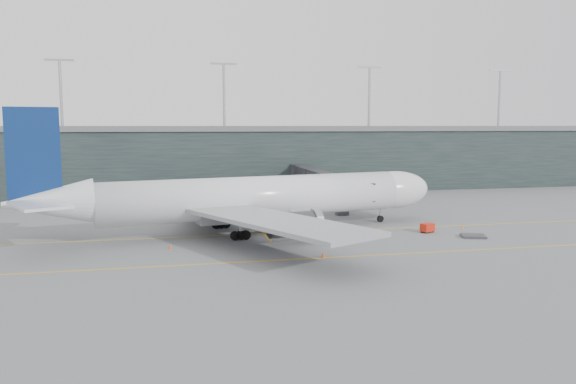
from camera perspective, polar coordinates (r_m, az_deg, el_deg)
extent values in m
plane|color=#5C5C61|center=(83.40, -6.36, -3.86)|extent=(320.00, 320.00, 0.00)
cube|color=gold|center=(79.50, -6.05, -4.37)|extent=(160.00, 0.25, 0.02)
cube|color=gold|center=(63.99, -4.46, -7.10)|extent=(160.00, 0.25, 0.02)
cube|color=gold|center=(103.57, -4.77, -1.75)|extent=(0.25, 60.00, 0.02)
cube|color=black|center=(140.05, -8.90, 3.29)|extent=(240.00, 35.00, 14.00)
cube|color=#595C5E|center=(139.80, -8.95, 6.40)|extent=(240.00, 36.00, 1.20)
cylinder|color=#9E9EA3|center=(131.50, -22.08, 9.20)|extent=(0.60, 0.60, 14.00)
cylinder|color=#9E9EA3|center=(130.41, -6.52, 9.67)|extent=(0.60, 0.60, 14.00)
cylinder|color=#9E9EA3|center=(138.46, 8.25, 9.48)|extent=(0.60, 0.60, 14.00)
cylinder|color=#9E9EA3|center=(154.23, 20.66, 8.83)|extent=(0.60, 0.60, 14.00)
cylinder|color=silver|center=(80.77, -3.32, -0.52)|extent=(44.53, 14.17, 5.96)
ellipsoid|color=silver|center=(91.43, 10.69, 0.23)|extent=(13.41, 8.21, 5.96)
cone|color=silver|center=(75.96, -23.14, -1.01)|extent=(11.46, 7.61, 5.72)
cube|color=gray|center=(80.78, -3.95, -2.17)|extent=(16.00, 7.61, 1.92)
cube|color=black|center=(93.41, 12.56, 0.92)|extent=(2.62, 3.23, 0.77)
cube|color=gray|center=(66.13, -1.27, -2.98)|extent=(20.30, 28.77, 0.53)
cylinder|color=#39393E|center=(73.48, 0.53, -3.28)|extent=(7.24, 4.57, 3.36)
cube|color=gray|center=(94.14, -8.06, -0.12)|extent=(11.11, 28.53, 0.53)
cylinder|color=#39393E|center=(90.28, -4.14, -1.41)|extent=(7.24, 4.57, 3.36)
cube|color=navy|center=(75.45, -24.45, 3.50)|extent=(6.22, 1.65, 11.53)
cube|color=silver|center=(70.67, -23.93, -1.20)|extent=(8.53, 10.09, 0.34)
cube|color=silver|center=(81.16, -23.85, -0.23)|extent=(5.90, 9.01, 0.34)
cylinder|color=black|center=(90.75, 9.36, -2.70)|extent=(1.11, 0.58, 1.06)
cylinder|color=#9E9EA3|center=(90.64, 9.37, -2.25)|extent=(0.29, 0.29, 2.50)
cylinder|color=black|center=(75.94, -4.85, -4.41)|extent=(1.32, 0.71, 1.25)
cylinder|color=black|center=(84.60, -6.82, -3.28)|extent=(1.32, 0.71, 1.25)
cube|color=#27282C|center=(87.50, 7.42, 0.04)|extent=(3.32, 3.72, 2.88)
cube|color=#27282C|center=(95.52, 5.66, 0.63)|extent=(2.65, 13.40, 2.57)
cube|color=#27282C|center=(108.25, 3.44, 1.37)|extent=(2.90, 13.40, 2.68)
cube|color=#27282C|center=(121.11, 1.68, 1.96)|extent=(3.16, 13.40, 2.78)
cylinder|color=#9E9EA3|center=(96.59, 5.51, -1.21)|extent=(0.51, 0.51, 3.91)
cube|color=#39393E|center=(96.83, 5.50, -2.15)|extent=(2.07, 1.56, 0.72)
cylinder|color=#27282C|center=(125.97, 1.22, 2.15)|extent=(4.12, 4.12, 3.09)
cylinder|color=#27282C|center=(126.28, 1.21, 0.66)|extent=(1.85, 1.85, 3.71)
cube|color=red|center=(83.35, 13.98, -3.51)|extent=(2.25, 1.89, 1.13)
cylinder|color=black|center=(82.65, 13.89, -3.99)|extent=(0.37, 0.26, 0.35)
cylinder|color=black|center=(83.71, 14.50, -3.87)|extent=(0.37, 0.26, 0.35)
cylinder|color=black|center=(83.19, 13.43, -3.91)|extent=(0.37, 0.26, 0.35)
cylinder|color=black|center=(84.25, 14.04, -3.79)|extent=(0.37, 0.26, 0.35)
cube|color=#343439|center=(81.63, 18.30, -4.26)|extent=(3.84, 3.44, 0.32)
cube|color=#39393E|center=(92.54, -10.32, -2.77)|extent=(2.24, 1.91, 0.20)
cube|color=#A0A5AB|center=(92.40, -10.33, -2.22)|extent=(1.83, 1.75, 1.50)
cube|color=navy|center=(92.28, -10.34, -1.74)|extent=(1.89, 1.81, 0.08)
cube|color=#39393E|center=(94.50, -7.85, -2.53)|extent=(2.03, 1.68, 0.19)
cube|color=#B7BBC5|center=(94.37, -7.86, -2.02)|extent=(1.64, 1.55, 1.44)
cube|color=navy|center=(94.26, -7.87, -1.57)|extent=(1.69, 1.60, 0.08)
cube|color=#39393E|center=(94.26, -7.24, -2.54)|extent=(2.43, 2.19, 0.20)
cube|color=silver|center=(94.12, -7.25, -2.00)|extent=(2.02, 1.96, 1.50)
cube|color=navy|center=(94.00, -7.25, -1.53)|extent=(2.08, 2.02, 0.08)
cone|color=orange|center=(88.02, 17.29, -3.36)|extent=(0.39, 0.39, 0.62)
cone|color=#D3500B|center=(65.98, 3.59, -6.37)|extent=(0.44, 0.44, 0.70)
cone|color=#D2640B|center=(95.51, -0.47, -2.25)|extent=(0.43, 0.43, 0.69)
cone|color=#EE460D|center=(71.94, -11.88, -5.42)|extent=(0.40, 0.40, 0.64)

